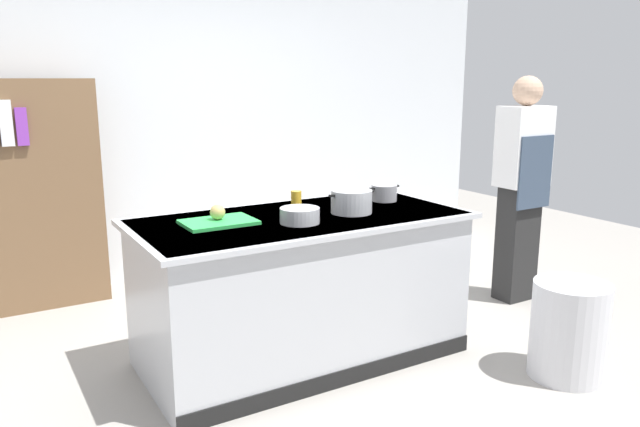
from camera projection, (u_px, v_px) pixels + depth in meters
The scene contains 12 objects.
ground_plane at pixel (302, 356), 3.84m from camera, with size 10.00×10.00×0.00m, color #9E9991.
back_wall at pixel (182, 102), 5.28m from camera, with size 6.40×0.12×3.00m, color silver.
counter_island at pixel (302, 286), 3.74m from camera, with size 1.98×0.98×0.90m.
cutting_board at pixel (219, 222), 3.45m from camera, with size 0.40×0.28×0.02m, color green.
onion at pixel (218, 212), 3.46m from camera, with size 0.09×0.09×0.09m, color tan.
stock_pot at pixel (351, 201), 3.73m from camera, with size 0.32×0.25×0.14m.
sauce_pan at pixel (384, 193), 4.10m from camera, with size 0.24×0.17×0.11m.
mixing_bowl at pixel (300, 215), 3.47m from camera, with size 0.23×0.23×0.09m, color #B7BABF.
juice_cup at pixel (296, 198), 3.92m from camera, with size 0.07×0.07×0.10m, color yellow.
trash_bin at pixel (569, 330), 3.54m from camera, with size 0.43×0.43×0.57m, color silver.
person_chef at pixel (521, 184), 4.66m from camera, with size 0.38×0.25×1.72m.
bookshelf at pixel (22, 196), 4.50m from camera, with size 1.10×0.31×1.70m.
Camera 1 is at (-1.72, -3.11, 1.71)m, focal length 34.49 mm.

